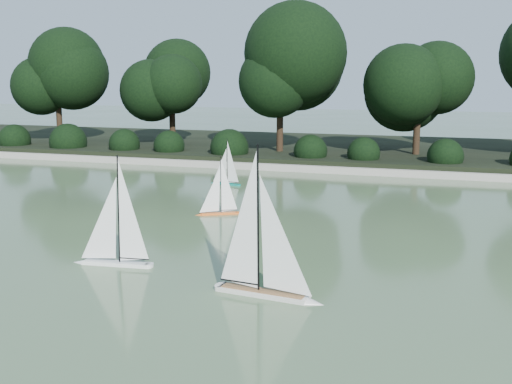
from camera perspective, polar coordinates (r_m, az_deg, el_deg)
ground at (r=8.54m, az=1.32°, el=-7.38°), size 80.00×80.00×0.00m
pond_coping at (r=17.13m, az=10.04°, el=1.82°), size 40.00×0.35×0.18m
far_bank at (r=21.06m, az=11.60°, el=3.52°), size 40.00×8.00×0.30m
tree_line at (r=19.25m, az=15.02°, el=10.19°), size 26.31×3.93×4.39m
shrub_hedge at (r=17.97m, az=10.49°, el=3.36°), size 29.10×1.10×1.10m
sailboat_white_a at (r=9.14m, az=-12.87°, el=-4.78°), size 1.20×0.31×1.63m
sailboat_white_b at (r=7.64m, az=1.34°, el=-7.18°), size 1.43×0.40×1.94m
sailboat_orange at (r=12.10m, az=-3.58°, el=-1.16°), size 0.80×0.52×1.17m
sailboat_teal at (r=15.40m, az=-2.85°, el=1.36°), size 0.86×0.29×1.17m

